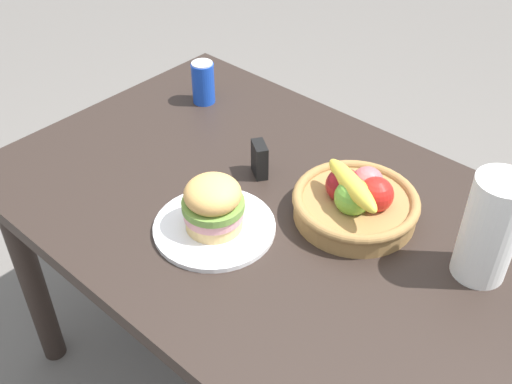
{
  "coord_description": "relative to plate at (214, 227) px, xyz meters",
  "views": [
    {
      "loc": [
        0.71,
        -0.85,
        1.68
      ],
      "look_at": [
        -0.02,
        -0.05,
        0.81
      ],
      "focal_mm": 42.97,
      "sensor_mm": 36.0,
      "label": 1
    }
  ],
  "objects": [
    {
      "name": "dining_table",
      "position": [
        0.05,
        0.15,
        -0.11
      ],
      "size": [
        1.4,
        0.9,
        0.75
      ],
      "color": "#2D231E",
      "rests_on": "ground_plane"
    },
    {
      "name": "plate",
      "position": [
        0.0,
        0.0,
        0.0
      ],
      "size": [
        0.28,
        0.28,
        0.01
      ],
      "primitive_type": "cylinder",
      "color": "white",
      "rests_on": "dining_table"
    },
    {
      "name": "sandwich",
      "position": [
        0.0,
        0.0,
        0.07
      ],
      "size": [
        0.14,
        0.14,
        0.13
      ],
      "color": "#E5BC75",
      "rests_on": "plate"
    },
    {
      "name": "soda_can",
      "position": [
        -0.42,
        0.38,
        0.06
      ],
      "size": [
        0.07,
        0.07,
        0.13
      ],
      "color": "blue",
      "rests_on": "dining_table"
    },
    {
      "name": "fruit_basket",
      "position": [
        0.21,
        0.25,
        0.04
      ],
      "size": [
        0.29,
        0.29,
        0.13
      ],
      "color": "#9E7542",
      "rests_on": "dining_table"
    },
    {
      "name": "paper_towel_roll",
      "position": [
        0.5,
        0.28,
        0.11
      ],
      "size": [
        0.11,
        0.11,
        0.24
      ],
      "primitive_type": "cylinder",
      "color": "white",
      "rests_on": "dining_table"
    },
    {
      "name": "napkin_holder",
      "position": [
        -0.06,
        0.22,
        0.04
      ],
      "size": [
        0.07,
        0.06,
        0.09
      ],
      "primitive_type": "cube",
      "rotation": [
        0.0,
        0.0,
        -0.59
      ],
      "color": "black",
      "rests_on": "dining_table"
    }
  ]
}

